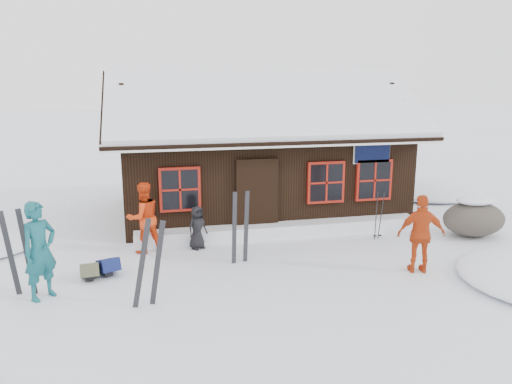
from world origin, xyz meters
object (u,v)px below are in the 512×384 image
boulder (474,218)px  ski_pair_left (150,264)px  backpack_olive (90,273)px  skier_orange_left (143,217)px  ski_poles (379,216)px  skier_teal (40,251)px  backpack_blue (109,268)px  skier_crouched (197,227)px  skier_orange_right (421,234)px

boulder → ski_pair_left: (-8.41, -2.37, 0.32)m
backpack_olive → skier_orange_left: bearing=47.0°
ski_pair_left → ski_poles: size_ratio=1.33×
boulder → ski_poles: 2.59m
skier_teal → ski_pair_left: skier_teal is taller
backpack_blue → backpack_olive: 0.41m
skier_crouched → backpack_blue: (-2.03, -1.26, -0.40)m
skier_orange_right → backpack_blue: 6.69m
boulder → ski_poles: (-2.57, 0.33, 0.11)m
skier_crouched → ski_pair_left: (-1.18, -2.97, 0.27)m
boulder → backpack_blue: boulder is taller
skier_orange_left → ski_pair_left: bearing=68.2°
skier_teal → skier_orange_right: (7.65, -0.41, -0.09)m
skier_teal → ski_pair_left: size_ratio=1.11×
backpack_blue → ski_poles: bearing=-12.3°
boulder → ski_pair_left: bearing=-164.3°
skier_orange_left → ski_pair_left: (0.08, -3.03, -0.05)m
skier_teal → skier_orange_right: bearing=-48.5°
ski_poles → backpack_blue: ski_poles is taller
skier_orange_right → boulder: 3.41m
backpack_olive → skier_teal: bearing=-141.8°
ski_poles → backpack_olive: bearing=-170.6°
ski_poles → backpack_olive: size_ratio=2.60×
skier_orange_left → boulder: (8.50, -0.65, -0.36)m
skier_orange_left → backpack_olive: size_ratio=3.46×
skier_crouched → ski_pair_left: ski_pair_left is taller
skier_orange_right → backpack_olive: size_ratio=3.46×
skier_crouched → backpack_blue: size_ratio=2.11×
skier_orange_left → skier_crouched: 1.31m
skier_crouched → ski_poles: (4.66, -0.27, 0.07)m
backpack_olive → skier_orange_right: bearing=-15.2°
skier_orange_left → backpack_blue: (-0.77, -1.31, -0.72)m
skier_orange_left → ski_pair_left: skier_orange_left is taller
boulder → ski_poles: size_ratio=1.30×
skier_crouched → ski_poles: size_ratio=0.84×
skier_teal → skier_orange_right: skier_teal is taller
skier_teal → ski_poles: skier_teal is taller
ski_poles → backpack_blue: size_ratio=2.52×
boulder → backpack_blue: bearing=-176.0°
ski_pair_left → backpack_olive: bearing=141.1°
backpack_blue → skier_orange_right: bearing=-32.2°
boulder → skier_crouched: bearing=175.3°
ski_poles → backpack_blue: (-6.69, -0.99, -0.46)m
skier_crouched → backpack_blue: skier_crouched is taller
skier_orange_right → skier_teal: bearing=11.3°
skier_teal → backpack_blue: bearing=-6.5°
skier_crouched → boulder: 7.26m
ski_pair_left → backpack_blue: bearing=129.2°
ski_pair_left → ski_poles: (5.84, 2.71, -0.21)m
ski_poles → skier_teal: bearing=-166.3°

